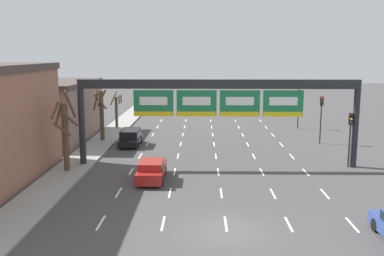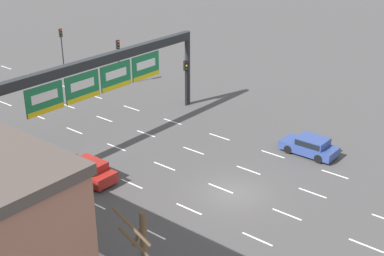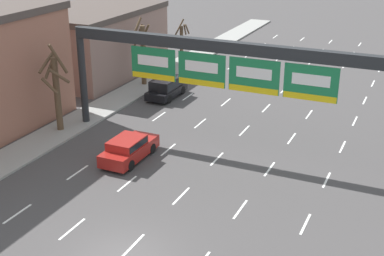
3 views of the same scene
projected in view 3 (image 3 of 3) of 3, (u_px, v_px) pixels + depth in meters
lane_dashes at (231, 144)px, 34.42m from camera, size 13.32×67.00×0.01m
sign_gantry at (229, 63)px, 31.64m from camera, size 21.89×0.70×6.86m
building_far at (94, 41)px, 48.57m from camera, size 8.49×13.31×6.00m
car_red at (129, 148)px, 31.92m from camera, size 1.82×4.34×1.45m
suv_black at (166, 87)px, 42.87m from camera, size 1.83×4.19×1.59m
tree_bare_closest at (56, 88)px, 35.25m from camera, size 1.78×1.72×6.07m
tree_bare_second at (143, 51)px, 45.03m from camera, size 1.48×1.48×5.63m
tree_bare_furthest at (182, 42)px, 51.62m from camera, size 1.50×1.28×4.25m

